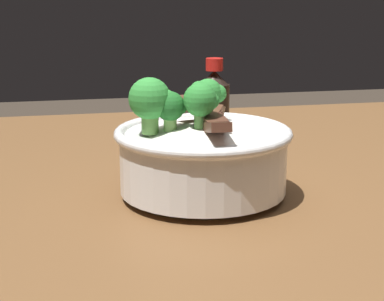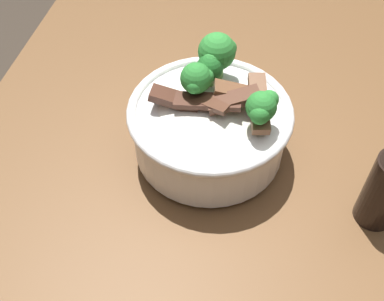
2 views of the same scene
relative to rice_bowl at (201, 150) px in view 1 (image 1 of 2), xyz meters
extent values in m
cube|color=brown|center=(0.15, 0.10, -0.07)|extent=(1.38, 0.86, 0.04)
cylinder|color=white|center=(0.00, 0.00, -0.05)|extent=(0.08, 0.08, 0.01)
cylinder|color=white|center=(0.00, 0.00, -0.01)|extent=(0.19, 0.19, 0.07)
torus|color=white|center=(0.00, 0.00, 0.02)|extent=(0.20, 0.20, 0.01)
ellipsoid|color=white|center=(0.00, 0.00, 0.00)|extent=(0.16, 0.16, 0.06)
cube|color=#4C2B1E|center=(0.01, 0.00, 0.04)|extent=(0.03, 0.08, 0.01)
cube|color=brown|center=(0.00, 0.06, 0.04)|extent=(0.08, 0.03, 0.03)
cube|color=brown|center=(-0.01, 0.03, 0.04)|extent=(0.03, 0.06, 0.02)
cube|color=#563323|center=(0.00, 0.03, 0.05)|extent=(0.04, 0.07, 0.02)
cube|color=#563323|center=(0.01, 0.00, 0.04)|extent=(0.04, 0.06, 0.01)
cube|color=#4C2B1E|center=(0.01, -0.04, 0.04)|extent=(0.02, 0.06, 0.02)
cylinder|color=#5B9947|center=(-0.01, -0.02, 0.04)|extent=(0.01, 0.01, 0.03)
sphere|color=#2D8433|center=(-0.01, -0.02, 0.06)|extent=(0.04, 0.04, 0.04)
sphere|color=#2D8433|center=(0.01, -0.02, 0.06)|extent=(0.02, 0.02, 0.02)
sphere|color=#2D8433|center=(-0.01, -0.01, 0.06)|extent=(0.02, 0.02, 0.02)
cylinder|color=#6BA84C|center=(-0.06, 0.00, 0.04)|extent=(0.02, 0.02, 0.02)
sphere|color=green|center=(-0.06, 0.00, 0.06)|extent=(0.05, 0.05, 0.05)
sphere|color=green|center=(-0.04, -0.01, 0.06)|extent=(0.02, 0.02, 0.02)
sphere|color=green|center=(-0.07, 0.01, 0.06)|extent=(0.02, 0.02, 0.02)
cylinder|color=#7AB256|center=(-0.04, -0.01, 0.03)|extent=(0.01, 0.01, 0.02)
sphere|color=#1E6023|center=(-0.04, -0.01, 0.05)|extent=(0.03, 0.03, 0.03)
sphere|color=#1E6023|center=(-0.03, -0.01, 0.05)|extent=(0.02, 0.02, 0.02)
sphere|color=#1E6023|center=(-0.04, 0.00, 0.06)|extent=(0.02, 0.02, 0.02)
cylinder|color=#7AB256|center=(0.02, 0.06, 0.03)|extent=(0.01, 0.01, 0.02)
sphere|color=#2D8433|center=(0.02, 0.06, 0.06)|extent=(0.04, 0.04, 0.04)
sphere|color=#2D8433|center=(0.03, 0.06, 0.06)|extent=(0.02, 0.02, 0.02)
sphere|color=#2D8433|center=(0.01, 0.07, 0.06)|extent=(0.02, 0.02, 0.02)
cylinder|color=black|center=(0.07, 0.21, -0.01)|extent=(0.05, 0.05, 0.10)
cone|color=black|center=(0.07, 0.21, 0.05)|extent=(0.04, 0.04, 0.02)
cylinder|color=red|center=(0.07, 0.21, 0.07)|extent=(0.03, 0.03, 0.02)
camera|label=1|loc=(-0.15, -0.67, 0.18)|focal=57.94mm
camera|label=2|loc=(0.40, 0.05, 0.41)|focal=43.38mm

